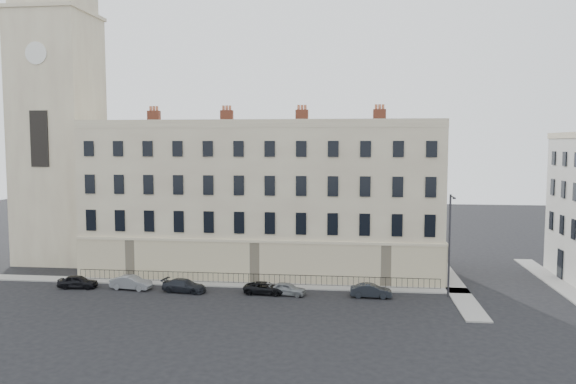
# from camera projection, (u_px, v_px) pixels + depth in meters

# --- Properties ---
(ground) EXTENTS (160.00, 160.00, 0.00)m
(ground) POSITION_uv_depth(u_px,v_px,m) (312.00, 302.00, 47.81)
(ground) COLOR black
(ground) RESTS_ON ground
(terrace) EXTENTS (36.22, 12.22, 17.00)m
(terrace) POSITION_uv_depth(u_px,v_px,m) (265.00, 200.00, 59.68)
(terrace) COLOR tan
(terrace) RESTS_ON ground
(church_tower) EXTENTS (8.00, 8.13, 44.00)m
(church_tower) POSITION_uv_depth(u_px,v_px,m) (58.00, 98.00, 63.48)
(church_tower) COLOR tan
(church_tower) RESTS_ON ground
(pavement_terrace) EXTENTS (48.00, 2.00, 0.12)m
(pavement_terrace) POSITION_uv_depth(u_px,v_px,m) (212.00, 284.00, 53.90)
(pavement_terrace) COLOR gray
(pavement_terrace) RESTS_ON ground
(pavement_east_return) EXTENTS (2.00, 24.00, 0.12)m
(pavement_east_return) POSITION_uv_depth(u_px,v_px,m) (452.00, 283.00, 54.21)
(pavement_east_return) COLOR gray
(pavement_east_return) RESTS_ON ground
(pavement_adjacent) EXTENTS (2.00, 20.00, 0.12)m
(pavement_adjacent) POSITION_uv_depth(u_px,v_px,m) (553.00, 281.00, 55.03)
(pavement_adjacent) COLOR gray
(pavement_adjacent) RESTS_ON ground
(railings) EXTENTS (35.00, 0.04, 0.96)m
(railings) POSITION_uv_depth(u_px,v_px,m) (254.00, 279.00, 53.79)
(railings) COLOR black
(railings) RESTS_ON ground
(car_a) EXTENTS (3.70, 1.73, 1.23)m
(car_a) POSITION_uv_depth(u_px,v_px,m) (78.00, 282.00, 52.45)
(car_a) COLOR black
(car_a) RESTS_ON ground
(car_b) EXTENTS (3.99, 1.80, 1.27)m
(car_b) POSITION_uv_depth(u_px,v_px,m) (131.00, 283.00, 52.03)
(car_b) COLOR slate
(car_b) RESTS_ON ground
(car_c) EXTENTS (4.28, 2.22, 1.18)m
(car_c) POSITION_uv_depth(u_px,v_px,m) (184.00, 286.00, 51.08)
(car_c) COLOR black
(car_c) RESTS_ON ground
(car_d) EXTENTS (3.93, 1.98, 1.07)m
(car_d) POSITION_uv_depth(u_px,v_px,m) (265.00, 288.00, 50.46)
(car_d) COLOR black
(car_d) RESTS_ON ground
(car_e) EXTENTS (3.54, 1.91, 1.14)m
(car_e) POSITION_uv_depth(u_px,v_px,m) (287.00, 289.00, 50.04)
(car_e) COLOR gray
(car_e) RESTS_ON ground
(car_f) EXTENTS (3.66, 1.35, 1.20)m
(car_f) POSITION_uv_depth(u_px,v_px,m) (371.00, 291.00, 49.29)
(car_f) COLOR black
(car_f) RESTS_ON ground
(streetlamp) EXTENTS (0.23, 1.97, 9.10)m
(streetlamp) POSITION_uv_depth(u_px,v_px,m) (450.00, 241.00, 49.01)
(streetlamp) COLOR #313035
(streetlamp) RESTS_ON ground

